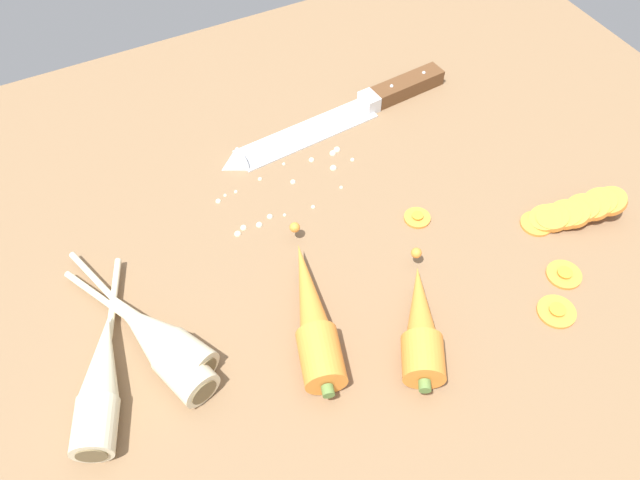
% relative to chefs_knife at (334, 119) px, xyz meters
% --- Properties ---
extents(ground_plane, '(1.20, 0.90, 0.04)m').
position_rel_chefs_knife_xyz_m(ground_plane, '(-0.11, -0.16, -0.03)').
color(ground_plane, brown).
extents(chefs_knife, '(0.35, 0.06, 0.04)m').
position_rel_chefs_knife_xyz_m(chefs_knife, '(0.00, 0.00, 0.00)').
color(chefs_knife, silver).
rests_on(chefs_knife, ground_plane).
extents(whole_carrot, '(0.09, 0.21, 0.04)m').
position_rel_chefs_knife_xyz_m(whole_carrot, '(-0.17, -0.27, 0.01)').
color(whole_carrot, orange).
rests_on(whole_carrot, ground_plane).
extents(whole_carrot_second, '(0.10, 0.15, 0.04)m').
position_rel_chefs_knife_xyz_m(whole_carrot_second, '(-0.07, -0.33, 0.01)').
color(whole_carrot_second, orange).
rests_on(whole_carrot_second, ground_plane).
extents(parsnip_front, '(0.11, 0.19, 0.04)m').
position_rel_chefs_knife_xyz_m(parsnip_front, '(-0.32, -0.22, 0.01)').
color(parsnip_front, beige).
rests_on(parsnip_front, ground_plane).
extents(parsnip_mid_left, '(0.09, 0.23, 0.04)m').
position_rel_chefs_knife_xyz_m(parsnip_mid_left, '(-0.32, -0.22, 0.01)').
color(parsnip_mid_left, beige).
rests_on(parsnip_mid_left, ground_plane).
extents(parsnip_mid_right, '(0.10, 0.21, 0.04)m').
position_rel_chefs_knife_xyz_m(parsnip_mid_right, '(-0.38, -0.24, 0.01)').
color(parsnip_mid_right, beige).
rests_on(parsnip_mid_right, ground_plane).
extents(carrot_slice_stack, '(0.12, 0.06, 0.04)m').
position_rel_chefs_knife_xyz_m(carrot_slice_stack, '(0.17, -0.28, 0.01)').
color(carrot_slice_stack, orange).
rests_on(carrot_slice_stack, ground_plane).
extents(carrot_slice_stray_near, '(0.04, 0.04, 0.01)m').
position_rel_chefs_knife_xyz_m(carrot_slice_stray_near, '(0.07, -0.37, -0.00)').
color(carrot_slice_stray_near, orange).
rests_on(carrot_slice_stray_near, ground_plane).
extents(carrot_slice_stray_mid, '(0.03, 0.03, 0.01)m').
position_rel_chefs_knife_xyz_m(carrot_slice_stray_mid, '(0.01, -0.20, -0.00)').
color(carrot_slice_stray_mid, orange).
rests_on(carrot_slice_stray_mid, ground_plane).
extents(carrot_slice_stray_far, '(0.04, 0.04, 0.01)m').
position_rel_chefs_knife_xyz_m(carrot_slice_stray_far, '(0.11, -0.34, -0.00)').
color(carrot_slice_stray_far, orange).
rests_on(carrot_slice_stray_far, ground_plane).
extents(mince_crumbs, '(0.19, 0.09, 0.01)m').
position_rel_chefs_knife_xyz_m(mince_crumbs, '(-0.10, -0.08, -0.00)').
color(mince_crumbs, beige).
rests_on(mince_crumbs, ground_plane).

